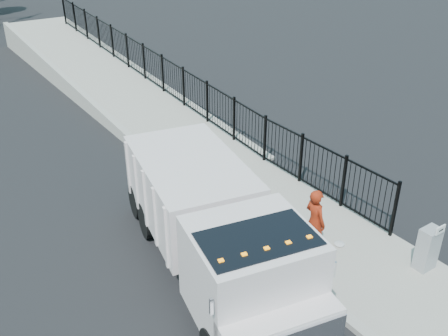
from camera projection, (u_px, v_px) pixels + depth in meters
ground at (255, 246)px, 14.59m from camera, size 120.00×120.00×0.00m
sidewalk at (352, 256)px, 14.08m from camera, size 3.55×12.00×0.12m
curb at (301, 282)px, 13.10m from camera, size 0.30×12.00×0.16m
ramp at (106, 87)px, 27.28m from camera, size 3.95×24.06×3.19m
iron_fence at (163, 85)px, 24.67m from camera, size 0.10×28.00×1.80m
truck at (215, 226)px, 12.70m from camera, size 4.25×8.67×2.85m
worker at (315, 222)px, 13.73m from camera, size 0.52×0.75×2.00m
utility_cabinet at (428, 249)px, 13.27m from camera, size 0.55×0.40×1.25m
arrow_sign at (440, 230)px, 12.77m from camera, size 0.35×0.04×0.22m
debris at (339, 244)px, 14.44m from camera, size 0.31×0.31×0.08m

